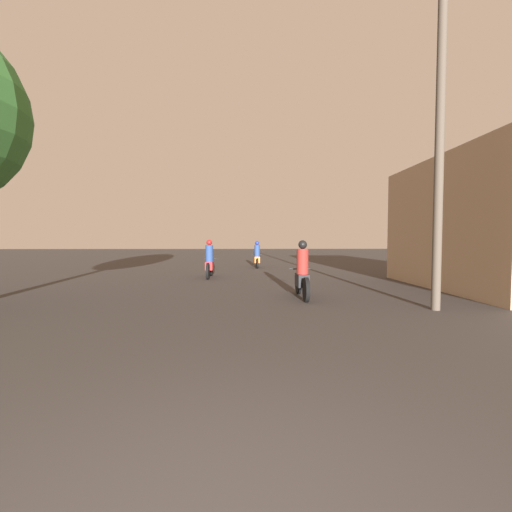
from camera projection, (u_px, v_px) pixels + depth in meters
name	position (u px, v px, depth m)	size (l,w,h in m)	color
motorcycle_black	(302.00, 275.00, 9.49)	(0.60, 1.98, 1.61)	black
motorcycle_red	(209.00, 262.00, 14.61)	(0.60, 2.05, 1.63)	black
motorcycle_orange	(257.00, 257.00, 19.93)	(0.60, 1.92, 1.55)	black
utility_pole_near	(440.00, 132.00, 7.69)	(1.60, 0.20, 7.76)	#4C4238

